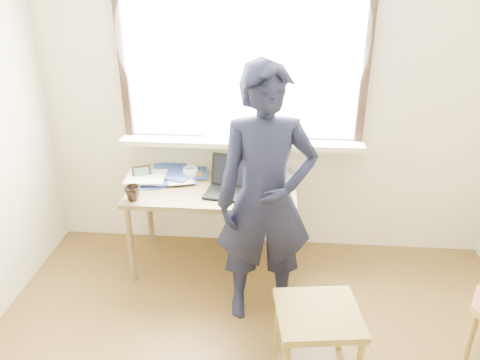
# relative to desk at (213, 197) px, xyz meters

# --- Properties ---
(room_shell) EXTENTS (3.52, 4.02, 2.61)m
(room_shell) POSITION_rel_desk_xyz_m (0.37, -1.43, 1.04)
(room_shell) COLOR beige
(room_shell) RESTS_ON ground
(desk) EXTENTS (1.23, 0.62, 0.66)m
(desk) POSITION_rel_desk_xyz_m (0.00, 0.00, 0.00)
(desk) COLOR brown
(desk) RESTS_ON ground
(laptop) EXTENTS (0.41, 0.35, 0.25)m
(laptop) POSITION_rel_desk_xyz_m (0.16, -0.03, 0.13)
(laptop) COLOR black
(laptop) RESTS_ON desk
(mug_white) EXTENTS (0.16, 0.16, 0.09)m
(mug_white) POSITION_rel_desk_xyz_m (-0.19, 0.17, 0.11)
(mug_white) COLOR white
(mug_white) RESTS_ON desk
(mug_dark) EXTENTS (0.11, 0.11, 0.10)m
(mug_dark) POSITION_rel_desk_xyz_m (-0.53, -0.22, 0.12)
(mug_dark) COLOR black
(mug_dark) RESTS_ON desk
(mouse) EXTENTS (0.09, 0.06, 0.04)m
(mouse) POSITION_rel_desk_xyz_m (0.51, -0.10, 0.09)
(mouse) COLOR black
(mouse) RESTS_ON desk
(desk_clutter) EXTENTS (0.78, 0.51, 0.04)m
(desk_clutter) POSITION_rel_desk_xyz_m (-0.28, 0.20, 0.09)
(desk_clutter) COLOR white
(desk_clutter) RESTS_ON desk
(book_a) EXTENTS (0.24, 0.30, 0.03)m
(book_a) POSITION_rel_desk_xyz_m (-0.44, 0.24, 0.08)
(book_a) COLOR white
(book_a) RESTS_ON desk
(book_b) EXTENTS (0.17, 0.23, 0.02)m
(book_b) POSITION_rel_desk_xyz_m (0.42, 0.24, 0.08)
(book_b) COLOR white
(book_b) RESTS_ON desk
(picture_frame) EXTENTS (0.14, 0.07, 0.11)m
(picture_frame) POSITION_rel_desk_xyz_m (-0.56, 0.10, 0.12)
(picture_frame) COLOR black
(picture_frame) RESTS_ON desk
(work_chair) EXTENTS (0.50, 0.49, 0.46)m
(work_chair) POSITION_rel_desk_xyz_m (0.72, -1.04, -0.20)
(work_chair) COLOR olive
(work_chair) RESTS_ON ground
(person) EXTENTS (0.68, 0.50, 1.70)m
(person) POSITION_rel_desk_xyz_m (0.40, -0.50, 0.26)
(person) COLOR black
(person) RESTS_ON ground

